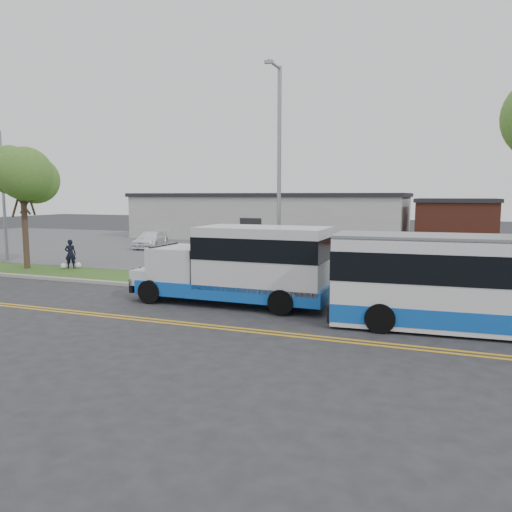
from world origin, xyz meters
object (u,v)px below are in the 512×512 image
at_px(shuttle_bus, 245,263).
at_px(streetlight_far, 2,190).
at_px(streetlight_near, 279,171).
at_px(tree_west, 22,178).
at_px(transit_bus, 510,285).
at_px(pedestrian, 70,254).
at_px(parked_car_a, 258,246).
at_px(parked_car_b, 151,239).

bearing_deg(shuttle_bus, streetlight_far, 162.24).
bearing_deg(streetlight_far, streetlight_near, -8.05).
relative_size(tree_west, transit_bus, 0.64).
bearing_deg(transit_bus, pedestrian, 162.01).
height_order(streetlight_near, transit_bus, streetlight_near).
xyz_separation_m(tree_west, transit_bus, (23.78, -4.62, -3.63)).
bearing_deg(pedestrian, tree_west, -14.02).
xyz_separation_m(tree_west, streetlight_far, (-4.00, 2.22, -0.65)).
height_order(streetlight_far, parked_car_a, streetlight_far).
bearing_deg(tree_west, streetlight_near, -1.80).
height_order(tree_west, parked_car_b, tree_west).
relative_size(shuttle_bus, parked_car_a, 1.72).
bearing_deg(shuttle_bus, parked_car_b, 132.40).
bearing_deg(parked_car_a, parked_car_b, 143.12).
relative_size(streetlight_near, shuttle_bus, 1.21).
distance_m(shuttle_bus, parked_car_a, 13.55).
relative_size(tree_west, parked_car_a, 1.51).
distance_m(streetlight_far, parked_car_b, 11.30).
bearing_deg(shuttle_bus, streetlight_near, 85.68).
bearing_deg(tree_west, parked_car_b, 88.17).
bearing_deg(pedestrian, transit_bus, 133.09).
height_order(streetlight_near, streetlight_far, streetlight_near).
distance_m(streetlight_near, pedestrian, 13.41).
bearing_deg(streetlight_near, parked_car_a, 115.67).
xyz_separation_m(tree_west, shuttle_bus, (14.76, -3.76, -3.52)).
distance_m(shuttle_bus, pedestrian, 13.22).
bearing_deg(streetlight_near, shuttle_bus, -94.24).
distance_m(tree_west, pedestrian, 4.89).
relative_size(transit_bus, parked_car_b, 2.41).
bearing_deg(streetlight_near, parked_car_b, 139.67).
relative_size(tree_west, streetlight_far, 0.86).
distance_m(transit_bus, parked_car_a, 19.13).
bearing_deg(streetlight_near, transit_bus, -25.26).
distance_m(tree_west, parked_car_b, 12.72).
height_order(shuttle_bus, transit_bus, shuttle_bus).
height_order(streetlight_far, parked_car_b, streetlight_far).
bearing_deg(transit_bus, shuttle_bus, 170.80).
relative_size(streetlight_far, pedestrian, 4.91).
bearing_deg(transit_bus, parked_car_b, 140.93).
bearing_deg(parked_car_a, shuttle_bus, -92.18).
relative_size(shuttle_bus, parked_car_b, 1.76).
distance_m(tree_west, streetlight_far, 4.62).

